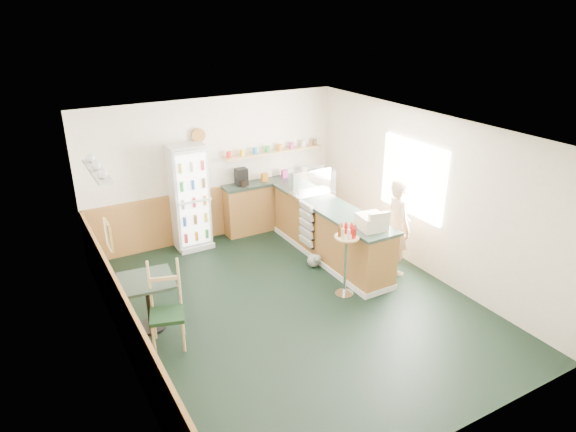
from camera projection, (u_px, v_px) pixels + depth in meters
ground at (294, 306)px, 7.81m from camera, size 6.00×6.00×0.00m
room_envelope at (257, 200)px, 7.71m from camera, size 5.04×6.02×2.72m
service_counter at (330, 234)px, 9.11m from camera, size 0.68×3.01×1.01m
back_counter at (275, 201)px, 10.39m from camera, size 2.24×0.42×1.69m
drinks_fridge at (190, 198)px, 9.35m from camera, size 0.65×0.54×1.96m
display_case at (312, 183)px, 9.31m from camera, size 0.80×0.42×0.45m
cash_register at (372, 222)px, 7.95m from camera, size 0.45×0.46×0.23m
shopkeeper at (398, 227)px, 8.51m from camera, size 0.53×0.64×1.66m
condiment_stand at (346, 250)px, 7.81m from camera, size 0.38×0.38×1.18m
newspaper_rack at (306, 225)px, 9.05m from camera, size 0.09×0.41×0.82m
cafe_table at (148, 294)px, 7.07m from camera, size 0.79×0.79×0.78m
cafe_chair at (164, 302)px, 6.77m from camera, size 0.55×0.55×1.19m
dog_doorstop at (314, 260)px, 8.91m from camera, size 0.22×0.29×0.27m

